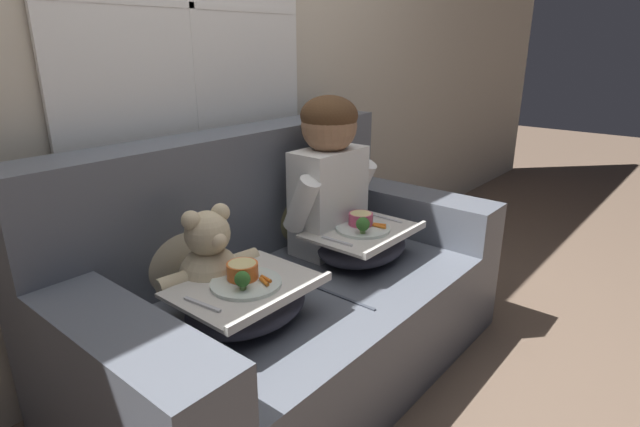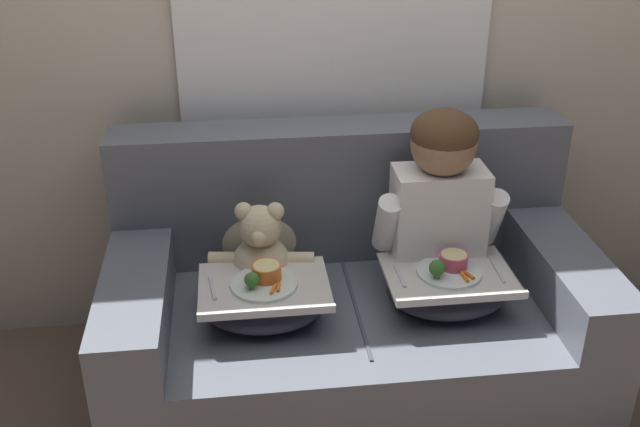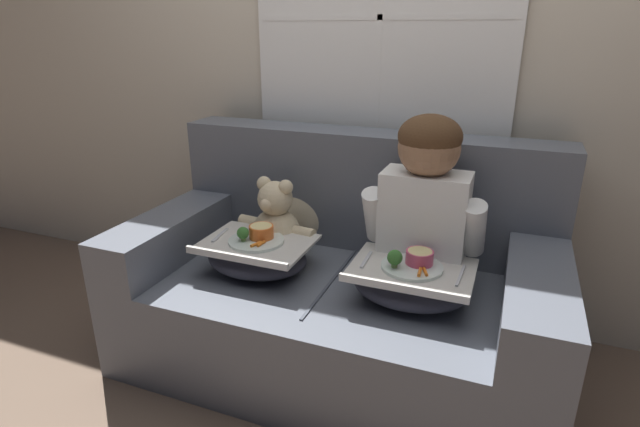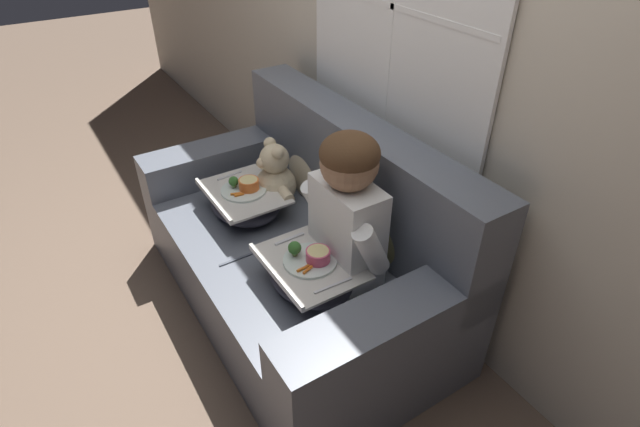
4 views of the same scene
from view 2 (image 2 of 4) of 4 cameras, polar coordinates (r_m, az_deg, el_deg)
The scene contains 9 objects.
ground_plane at distance 2.97m, azimuth 2.38°, elevation -13.05°, with size 14.00×14.00×0.00m, color brown.
wall_back_with_window at distance 2.91m, azimuth 1.03°, elevation 14.96°, with size 8.00×0.08×2.60m.
couch at distance 2.84m, azimuth 2.25°, elevation -6.95°, with size 1.73×0.95×0.94m.
throw_pillow_behind_child at distance 2.96m, azimuth 7.87°, elevation -0.17°, with size 0.35×0.17×0.36m.
throw_pillow_behind_teddy at distance 2.87m, azimuth -4.72°, elevation -0.89°, with size 0.36×0.17×0.37m.
child_figure at distance 2.70m, azimuth 9.14°, elevation 1.72°, with size 0.47×0.24×0.67m.
teddy_bear at distance 2.70m, azimuth -4.52°, elevation -3.15°, with size 0.39×0.27×0.36m.
lap_tray_child at distance 2.69m, azimuth 9.70°, elevation -5.60°, with size 0.45×0.34×0.21m.
lap_tray_teddy at distance 2.59m, azimuth -4.24°, elevation -6.60°, with size 0.44×0.35×0.20m.
Camera 2 is at (-0.40, -2.24, 1.91)m, focal length 42.00 mm.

